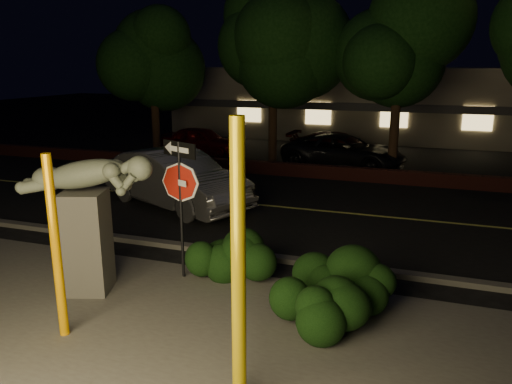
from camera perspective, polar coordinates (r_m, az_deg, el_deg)
ground at (r=17.87m, az=6.50°, el=0.71°), size 90.00×90.00×0.00m
patio at (r=8.20m, az=-11.55°, el=-16.80°), size 14.00×6.00×0.02m
road at (r=15.05m, az=3.98°, el=-1.84°), size 80.00×8.00×0.01m
lane_marking at (r=15.05m, az=3.98°, el=-1.79°), size 80.00×0.12×0.00m
curb at (r=11.34m, az=-1.51°, el=-7.09°), size 80.00×0.25×0.12m
brick_wall at (r=19.06m, az=7.39°, el=2.31°), size 40.00×0.35×0.50m
parking_lot at (r=24.61m, az=10.12°, el=4.38°), size 40.00×12.00×0.01m
building at (r=32.24m, az=12.60°, el=10.18°), size 22.00×10.20×4.00m
tree_far_a at (r=23.18m, az=-11.86°, el=16.94°), size 4.60×4.60×7.43m
tree_far_b at (r=21.18m, az=2.03°, el=19.42°), size 5.20×5.20×8.41m
tree_far_c at (r=19.85m, az=16.31°, el=18.07°), size 4.80×4.80×7.84m
yellow_pole_left at (r=8.28m, az=-21.90°, el=-6.00°), size 0.15×0.15×2.96m
yellow_pole_right at (r=6.10m, az=-2.02°, el=-8.65°), size 0.18×0.18×3.67m
signpost at (r=9.79m, az=-8.68°, el=1.05°), size 0.88×0.40×2.79m
sculpture at (r=9.68m, az=-18.80°, el=-1.92°), size 2.44×1.35×2.63m
hedge_center at (r=10.17m, az=-3.13°, el=-7.02°), size 2.12×1.45×1.01m
hedge_right at (r=8.90m, az=9.91°, el=-9.65°), size 2.14×1.65×1.24m
hedge_far_right at (r=8.22m, az=6.67°, el=-12.06°), size 1.86×1.46×1.13m
silver_sedan at (r=15.22m, az=-9.20°, el=1.51°), size 5.50×3.78×1.72m
parked_car_red at (r=23.87m, az=-6.25°, el=5.82°), size 4.01×1.84×1.33m
parked_car_darkred at (r=22.29m, az=9.46°, el=5.05°), size 4.53×1.96×1.30m
parked_car_dark at (r=20.92m, az=9.99°, el=4.55°), size 5.30×3.01×1.40m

